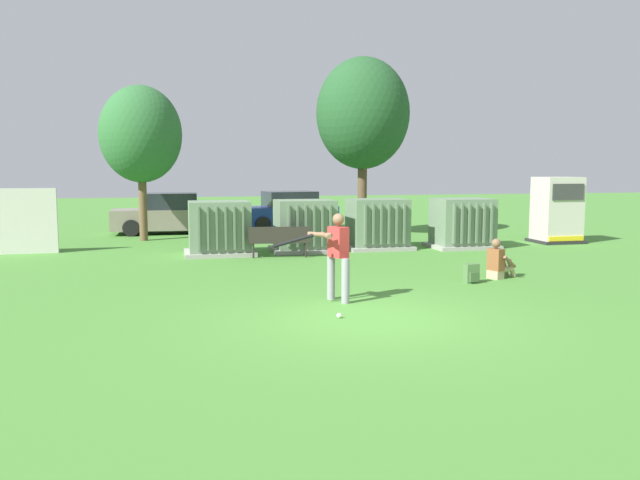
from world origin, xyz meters
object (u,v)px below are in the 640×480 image
transformer_mid_west (305,226)px  parked_car_left_of_center (287,212)px  transformer_west (219,229)px  transformer_east (462,224)px  backpack (472,274)px  seated_spectator (499,263)px  sports_ball (339,316)px  park_bench (279,239)px  transformer_mid_east (377,225)px  batter (336,253)px  parked_car_leftmost (167,215)px  generator_enclosure (557,210)px

transformer_mid_west → parked_car_left_of_center: size_ratio=0.48×
transformer_west → transformer_east: (7.91, -0.08, 0.00)m
backpack → transformer_mid_west: bearing=112.5°
transformer_mid_west → seated_spectator: 6.85m
sports_ball → transformer_west: bearing=99.3°
park_bench → transformer_mid_east: bearing=20.7°
transformer_east → park_bench: bearing=-171.6°
transformer_west → park_bench: transformer_west is taller
batter → seated_spectator: (4.44, 1.71, -0.60)m
transformer_west → backpack: transformer_west is taller
batter → parked_car_leftmost: batter is taller
transformer_east → parked_car_leftmost: 11.73m
transformer_mid_west → backpack: size_ratio=4.77×
transformer_mid_east → seated_spectator: 6.10m
generator_enclosure → park_bench: (-10.13, -1.57, -0.60)m
transformer_east → sports_ball: (-6.47, -8.70, -0.74)m
transformer_east → backpack: 6.61m
park_bench → parked_car_leftmost: size_ratio=0.43×
park_bench → batter: bearing=-89.4°
transformer_east → sports_ball: transformer_east is taller
backpack → parked_car_leftmost: bearing=117.9°
backpack → sports_ball: bearing=-145.2°
batter → sports_ball: bearing=-101.9°
transformer_west → batter: size_ratio=1.21×
generator_enclosure → sports_ball: (-10.35, -9.35, -1.09)m
generator_enclosure → parked_car_leftmost: generator_enclosure is taller
transformer_east → transformer_west: bearing=179.4°
batter → backpack: (3.54, 1.30, -0.76)m
transformer_west → sports_ball: bearing=-80.7°
transformer_mid_west → parked_car_leftmost: bearing=122.5°
sports_ball → parked_car_left_of_center: size_ratio=0.02×
transformer_west → parked_car_leftmost: (-1.57, 6.83, -0.04)m
park_bench → parked_car_leftmost: 8.48m
transformer_west → sports_ball: (1.44, -8.78, -0.74)m
parked_car_left_of_center → transformer_west: bearing=-114.4°
parked_car_leftmost → park_bench: bearing=-67.5°
sports_ball → parked_car_leftmost: size_ratio=0.02×
sports_ball → parked_car_leftmost: 15.92m
transformer_west → generator_enclosure: bearing=2.7°
park_bench → transformer_east: bearing=8.4°
transformer_east → generator_enclosure: generator_enclosure is taller
transformer_west → parked_car_left_of_center: same height
generator_enclosure → sports_ball: size_ratio=25.56×
transformer_mid_east → generator_enclosure: bearing=2.3°
park_bench → backpack: (3.61, -5.11, -0.32)m
sports_ball → transformer_east: bearing=53.4°
transformer_east → batter: size_ratio=1.21×
transformer_mid_east → batter: 8.41m
generator_enclosure → park_bench: 10.27m
transformer_east → seated_spectator: transformer_east is taller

